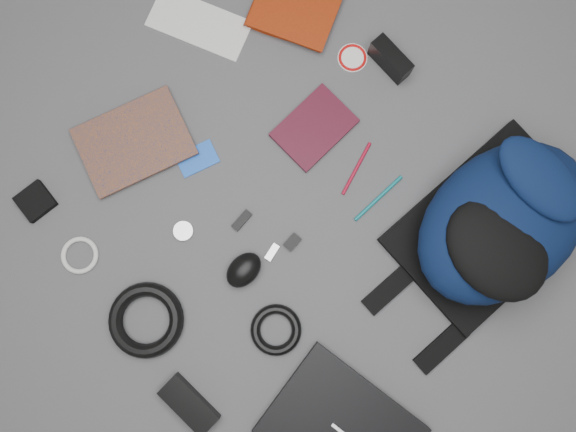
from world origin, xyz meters
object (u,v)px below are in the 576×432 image
Objects in this scene: backpack at (503,222)px; comic_book at (119,108)px; compact_camera at (390,59)px; pouch at (35,201)px; laptop at (341,430)px; power_brick at (189,404)px; mouse at (244,270)px; dvd_case at (314,128)px.

backpack is 1.84× the size of comic_book.
comic_book is 0.68m from compact_camera.
pouch is at bearing -134.34° from backpack.
pouch is (-0.88, -0.65, -0.09)m from backpack.
compact_camera is (-0.46, 0.76, 0.02)m from laptop.
compact_camera reaches higher than power_brick.
power_brick reaches higher than comic_book.
compact_camera reaches higher than mouse.
mouse is (0.06, -0.62, -0.01)m from compact_camera.
compact_camera is (0.04, 0.25, 0.02)m from dvd_case.
laptop is 0.43m from mouse.
backpack is 1.49× the size of laptop.
backpack is 0.49m from dvd_case.
power_brick is at bearing -68.16° from mouse.
laptop reaches higher than dvd_case.
backpack is at bearing -12.28° from compact_camera.
mouse is at bearing 12.57° from comic_book.
mouse is 0.33m from power_brick.
comic_book is 2.76× the size of mouse.
mouse is at bearing -121.03° from backpack.
mouse reaches higher than power_brick.
comic_book is at bearing 148.86° from power_brick.
power_brick is (0.10, -0.32, -0.01)m from mouse.
laptop is at bearing -14.66° from mouse.
backpack is at bearing 46.33° from comic_book.
pouch is (-0.40, -0.57, 0.00)m from dvd_case.
compact_camera reaches higher than laptop.
dvd_case is 1.95× the size of mouse.
laptop is 4.28× the size of pouch.
power_brick is at bearing -100.93° from backpack.
comic_book and pouch have the same top height.
backpack is at bearing 15.43° from dvd_case.
backpack is 2.61× the size of dvd_case.
compact_camera reaches higher than pouch.
power_brick is at bearing -11.26° from pouch.
laptop is at bearing -78.63° from backpack.
dvd_case is 0.39m from mouse.
compact_camera is (0.44, 0.52, 0.02)m from comic_book.
backpack reaches higher than dvd_case.
pouch is (-0.60, 0.12, -0.01)m from power_brick.
comic_book is 0.73m from power_brick.
comic_book is 2.32× the size of compact_camera.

